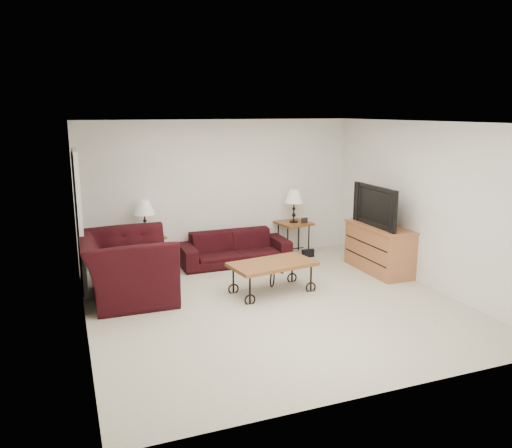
% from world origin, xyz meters
% --- Properties ---
extents(ground, '(5.00, 5.00, 0.00)m').
position_xyz_m(ground, '(0.00, 0.00, 0.00)').
color(ground, beige).
rests_on(ground, ground).
extents(wall_back, '(5.00, 0.02, 2.50)m').
position_xyz_m(wall_back, '(0.00, 2.50, 1.25)').
color(wall_back, white).
rests_on(wall_back, ground).
extents(wall_front, '(5.00, 0.02, 2.50)m').
position_xyz_m(wall_front, '(0.00, -2.50, 1.25)').
color(wall_front, white).
rests_on(wall_front, ground).
extents(wall_left, '(0.02, 5.00, 2.50)m').
position_xyz_m(wall_left, '(-2.50, 0.00, 1.25)').
color(wall_left, white).
rests_on(wall_left, ground).
extents(wall_right, '(0.02, 5.00, 2.50)m').
position_xyz_m(wall_right, '(2.50, 0.00, 1.25)').
color(wall_right, white).
rests_on(wall_right, ground).
extents(ceiling, '(5.00, 5.00, 0.00)m').
position_xyz_m(ceiling, '(0.00, 0.00, 2.50)').
color(ceiling, white).
rests_on(ceiling, wall_back).
extents(doorway, '(0.08, 0.94, 2.04)m').
position_xyz_m(doorway, '(-2.47, 1.65, 1.02)').
color(doorway, black).
rests_on(doorway, ground).
extents(sofa, '(1.93, 0.75, 0.56)m').
position_xyz_m(sofa, '(0.10, 2.02, 0.28)').
color(sofa, black).
rests_on(sofa, ground).
extents(side_table_left, '(0.64, 0.64, 0.60)m').
position_xyz_m(side_table_left, '(-1.41, 2.20, 0.30)').
color(side_table_left, brown).
rests_on(side_table_left, ground).
extents(side_table_right, '(0.65, 0.65, 0.62)m').
position_xyz_m(side_table_right, '(1.32, 2.20, 0.31)').
color(side_table_right, brown).
rests_on(side_table_right, ground).
extents(lamp_left, '(0.39, 0.39, 0.60)m').
position_xyz_m(lamp_left, '(-1.41, 2.20, 0.90)').
color(lamp_left, black).
rests_on(lamp_left, side_table_left).
extents(lamp_right, '(0.40, 0.40, 0.62)m').
position_xyz_m(lamp_right, '(1.32, 2.20, 0.92)').
color(lamp_right, black).
rests_on(lamp_right, side_table_right).
extents(photo_frame_left, '(0.12, 0.06, 0.10)m').
position_xyz_m(photo_frame_left, '(-1.56, 2.05, 0.65)').
color(photo_frame_left, black).
rests_on(photo_frame_left, side_table_left).
extents(photo_frame_right, '(0.12, 0.02, 0.10)m').
position_xyz_m(photo_frame_right, '(1.47, 2.05, 0.67)').
color(photo_frame_right, black).
rests_on(photo_frame_right, side_table_right).
extents(coffee_table, '(1.32, 0.85, 0.46)m').
position_xyz_m(coffee_table, '(0.16, 0.43, 0.23)').
color(coffee_table, brown).
rests_on(coffee_table, ground).
extents(armchair, '(1.28, 1.46, 0.94)m').
position_xyz_m(armchair, '(-1.88, 0.95, 0.47)').
color(armchair, black).
rests_on(armchair, ground).
extents(throw_pillow, '(0.12, 0.43, 0.42)m').
position_xyz_m(throw_pillow, '(-1.72, 0.90, 0.52)').
color(throw_pillow, red).
rests_on(throw_pillow, armchair).
extents(tv_stand, '(0.54, 1.31, 0.78)m').
position_xyz_m(tv_stand, '(2.23, 0.75, 0.39)').
color(tv_stand, '#C17247').
rests_on(tv_stand, ground).
extents(television, '(0.15, 1.17, 0.67)m').
position_xyz_m(television, '(2.21, 0.75, 1.12)').
color(television, black).
rests_on(television, tv_stand).
extents(backpack, '(0.37, 0.30, 0.45)m').
position_xyz_m(backpack, '(1.31, 1.68, 0.22)').
color(backpack, black).
rests_on(backpack, ground).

